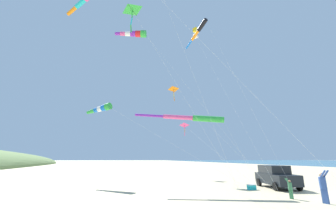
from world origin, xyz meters
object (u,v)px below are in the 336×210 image
kite_delta_rainbow_low_near (185,126)px  kite_delta_long_streamer_right (174,90)px  kite_windsock_green_low_center (198,31)px  kite_windsock_red_high_left (135,34)px  person_adult_flyer (323,185)px  kite_box_magenta_far_left (196,33)px  parked_car (276,176)px  cooler_box (252,187)px  person_child_green_jacket (290,187)px  kite_delta_long_streamer_left (133,10)px  kite_windsock_small_distant (192,118)px  kite_windsock_purple_drifting (102,108)px

kite_delta_rainbow_low_near → kite_delta_long_streamer_right: bearing=48.5°
kite_windsock_green_low_center → kite_windsock_red_high_left: size_ratio=1.18×
kite_windsock_red_high_left → kite_delta_long_streamer_right: kite_windsock_red_high_left is taller
person_adult_flyer → kite_box_magenta_far_left: kite_box_magenta_far_left is taller
kite_box_magenta_far_left → kite_delta_rainbow_low_near: kite_box_magenta_far_left is taller
parked_car → kite_windsock_green_low_center: (3.19, -8.48, 19.57)m
person_adult_flyer → kite_delta_rainbow_low_near: size_ratio=0.14×
cooler_box → kite_windsock_green_low_center: size_ratio=0.03×
person_child_green_jacket → person_adult_flyer: bearing=116.1°
parked_car → kite_box_magenta_far_left: kite_box_magenta_far_left is taller
kite_delta_long_streamer_left → kite_delta_long_streamer_right: (-6.05, -9.61, -3.81)m
parked_car → cooler_box: bearing=9.5°
kite_delta_rainbow_low_near → kite_delta_long_streamer_left: kite_delta_long_streamer_left is taller
kite_windsock_green_low_center → kite_box_magenta_far_left: kite_box_magenta_far_left is taller
kite_delta_long_streamer_left → person_child_green_jacket: bearing=158.8°
person_adult_flyer → kite_windsock_red_high_left: bearing=-50.5°
cooler_box → kite_delta_long_streamer_left: kite_delta_long_streamer_left is taller
cooler_box → kite_windsock_green_low_center: bearing=-86.9°
parked_car → kite_windsock_green_low_center: size_ratio=0.22×
parked_car → kite_delta_long_streamer_left: 19.20m
kite_windsock_red_high_left → kite_delta_long_streamer_left: size_ratio=1.16×
cooler_box → kite_delta_long_streamer_left: size_ratio=0.04×
person_child_green_jacket → kite_windsock_small_distant: (4.72, -4.87, 5.18)m
cooler_box → kite_windsock_red_high_left: (9.65, -7.19, 17.41)m
person_child_green_jacket → kite_windsock_red_high_left: 22.55m
kite_box_magenta_far_left → kite_windsock_purple_drifting: 18.76m
person_adult_flyer → kite_windsock_red_high_left: kite_windsock_red_high_left is taller
cooler_box → kite_windsock_purple_drifting: kite_windsock_purple_drifting is taller
person_child_green_jacket → kite_delta_long_streamer_right: kite_delta_long_streamer_right is taller
cooler_box → kite_windsock_purple_drifting: size_ratio=0.04×
kite_delta_long_streamer_left → kite_windsock_red_high_left: bearing=-93.8°
kite_delta_long_streamer_right → kite_delta_rainbow_low_near: bearing=-131.5°
cooler_box → person_adult_flyer: 5.76m
kite_windsock_green_low_center → kite_delta_rainbow_low_near: 13.97m
kite_windsock_green_low_center → kite_delta_rainbow_low_near: (1.51, -2.99, -13.56)m
kite_windsock_purple_drifting → kite_delta_long_streamer_right: size_ratio=1.30×
person_adult_flyer → kite_windsock_green_low_center: (1.40, -14.57, 19.54)m
kite_box_magenta_far_left → kite_windsock_small_distant: (4.33, 9.87, -15.50)m
kite_delta_rainbow_low_near → kite_windsock_red_high_left: bearing=31.7°
kite_delta_long_streamer_left → kite_delta_long_streamer_right: bearing=-122.2°
kite_box_magenta_far_left → kite_delta_rainbow_low_near: bearing=-34.8°
parked_car → kite_delta_rainbow_low_near: bearing=-67.7°
person_adult_flyer → person_child_green_jacket: bearing=-63.9°
parked_car → kite_windsock_green_low_center: kite_windsock_green_low_center is taller
person_child_green_jacket → kite_delta_long_streamer_left: 18.24m
kite_box_magenta_far_left → kite_windsock_small_distant: size_ratio=2.60×
cooler_box → person_child_green_jacket: bearing=91.8°
person_child_green_jacket → kite_windsock_small_distant: size_ratio=0.14×
cooler_box → kite_delta_rainbow_low_near: bearing=-80.5°
kite_windsock_green_low_center → kite_delta_long_streamer_left: size_ratio=1.37×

